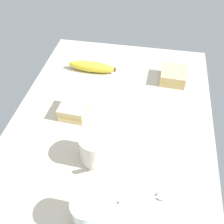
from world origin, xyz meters
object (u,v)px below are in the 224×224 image
at_px(glass_of_milk, 87,214).
at_px(spoon, 153,197).
at_px(banana, 92,67).
at_px(sandwich_main, 173,75).
at_px(coffee_mug_black, 95,148).
at_px(sandwich_side, 74,109).

bearing_deg(glass_of_milk, spoon, 120.51).
bearing_deg(banana, sandwich_main, 89.70).
relative_size(coffee_mug_black, glass_of_milk, 1.19).
height_order(sandwich_side, glass_of_milk, glass_of_milk).
bearing_deg(spoon, glass_of_milk, -59.49).
bearing_deg(coffee_mug_black, banana, -165.13).
distance_m(sandwich_main, spoon, 0.49).
bearing_deg(glass_of_milk, banana, -167.38).
distance_m(sandwich_main, glass_of_milk, 0.60).
relative_size(sandwich_side, glass_of_milk, 1.06).
relative_size(sandwich_side, spoon, 0.76).
height_order(glass_of_milk, spoon, glass_of_milk).
bearing_deg(sandwich_side, sandwich_main, 127.27).
bearing_deg(sandwich_main, spoon, -4.44).
relative_size(sandwich_side, banana, 0.51).
distance_m(coffee_mug_black, spoon, 0.20).
xyz_separation_m(sandwich_side, spoon, (0.25, 0.27, -0.02)).
distance_m(glass_of_milk, banana, 0.59).
distance_m(coffee_mug_black, sandwich_main, 0.45).
xyz_separation_m(coffee_mug_black, glass_of_milk, (0.18, 0.02, -0.00)).
height_order(coffee_mug_black, sandwich_main, coffee_mug_black).
height_order(sandwich_main, glass_of_milk, glass_of_milk).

